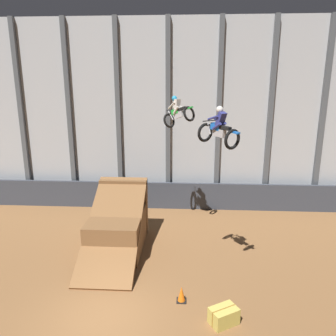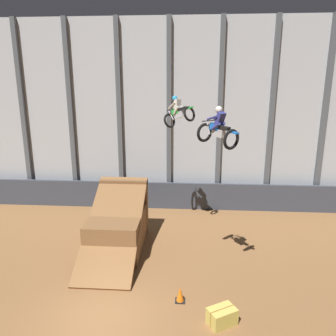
{
  "view_description": "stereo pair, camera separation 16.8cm",
  "coord_description": "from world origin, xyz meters",
  "px_view_note": "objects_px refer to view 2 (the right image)",
  "views": [
    {
      "loc": [
        2.69,
        -9.25,
        7.71
      ],
      "look_at": [
        1.83,
        5.4,
        3.89
      ],
      "focal_mm": 35.0,
      "sensor_mm": 36.0,
      "label": 1
    },
    {
      "loc": [
        2.86,
        -9.24,
        7.71
      ],
      "look_at": [
        1.83,
        5.4,
        3.89
      ],
      "focal_mm": 35.0,
      "sensor_mm": 36.0,
      "label": 2
    }
  ],
  "objects_px": {
    "rider_bike_left_air": "(178,113)",
    "rider_bike_right_air": "(218,130)",
    "hay_bale_trackside": "(222,316)",
    "traffic_cone_arena_edge": "(180,294)",
    "dirt_ramp": "(119,225)"
  },
  "relations": [
    {
      "from": "dirt_ramp",
      "to": "rider_bike_left_air",
      "type": "xyz_separation_m",
      "value": [
        2.78,
        1.54,
        5.28
      ]
    },
    {
      "from": "dirt_ramp",
      "to": "traffic_cone_arena_edge",
      "type": "xyz_separation_m",
      "value": [
        3.12,
        -4.09,
        -0.76
      ]
    },
    {
      "from": "rider_bike_left_air",
      "to": "traffic_cone_arena_edge",
      "type": "bearing_deg",
      "value": -134.38
    },
    {
      "from": "dirt_ramp",
      "to": "hay_bale_trackside",
      "type": "bearing_deg",
      "value": -48.61
    },
    {
      "from": "dirt_ramp",
      "to": "rider_bike_right_air",
      "type": "height_order",
      "value": "rider_bike_right_air"
    },
    {
      "from": "traffic_cone_arena_edge",
      "to": "hay_bale_trackside",
      "type": "height_order",
      "value": "traffic_cone_arena_edge"
    },
    {
      "from": "rider_bike_right_air",
      "to": "hay_bale_trackside",
      "type": "bearing_deg",
      "value": -125.44
    },
    {
      "from": "rider_bike_right_air",
      "to": "hay_bale_trackside",
      "type": "distance_m",
      "value": 6.34
    },
    {
      "from": "rider_bike_left_air",
      "to": "rider_bike_right_air",
      "type": "distance_m",
      "value": 4.44
    },
    {
      "from": "traffic_cone_arena_edge",
      "to": "hay_bale_trackside",
      "type": "xyz_separation_m",
      "value": [
        1.41,
        -1.06,
        -0.0
      ]
    },
    {
      "from": "hay_bale_trackside",
      "to": "rider_bike_right_air",
      "type": "bearing_deg",
      "value": 93.46
    },
    {
      "from": "rider_bike_left_air",
      "to": "hay_bale_trackside",
      "type": "relative_size",
      "value": 1.59
    },
    {
      "from": "dirt_ramp",
      "to": "rider_bike_left_air",
      "type": "bearing_deg",
      "value": 28.91
    },
    {
      "from": "traffic_cone_arena_edge",
      "to": "rider_bike_left_air",
      "type": "bearing_deg",
      "value": 93.44
    },
    {
      "from": "rider_bike_left_air",
      "to": "rider_bike_right_air",
      "type": "relative_size",
      "value": 1.04
    }
  ]
}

